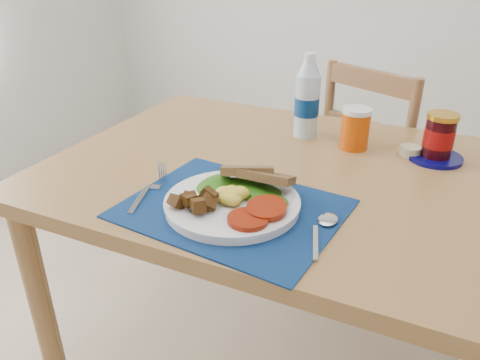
# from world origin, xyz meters

# --- Properties ---
(table) EXTENTS (1.40, 0.90, 0.75)m
(table) POSITION_xyz_m (0.00, 0.20, 0.67)
(table) COLOR brown
(table) RESTS_ON ground
(chair_far) EXTENTS (0.53, 0.52, 1.09)m
(chair_far) POSITION_xyz_m (0.05, 0.87, 0.56)
(chair_far) COLOR brown
(chair_far) RESTS_ON ground
(placemat) EXTENTS (0.49, 0.40, 0.00)m
(placemat) POSITION_xyz_m (-0.12, -0.06, 0.75)
(placemat) COLOR black
(placemat) RESTS_ON table
(breakfast_plate) EXTENTS (0.29, 0.29, 0.07)m
(breakfast_plate) POSITION_xyz_m (-0.13, -0.06, 0.77)
(breakfast_plate) COLOR silver
(breakfast_plate) RESTS_ON placemat
(fork) EXTENTS (0.05, 0.18, 0.00)m
(fork) POSITION_xyz_m (-0.33, -0.07, 0.76)
(fork) COLOR #B2B5BA
(fork) RESTS_ON placemat
(spoon) EXTENTS (0.05, 0.17, 0.01)m
(spoon) POSITION_xyz_m (0.08, -0.05, 0.76)
(spoon) COLOR #B2B5BA
(spoon) RESTS_ON placemat
(water_bottle) EXTENTS (0.07, 0.07, 0.25)m
(water_bottle) POSITION_xyz_m (-0.12, 0.44, 0.86)
(water_bottle) COLOR #ADBFCC
(water_bottle) RESTS_ON table
(juice_glass) EXTENTS (0.08, 0.08, 0.11)m
(juice_glass) POSITION_xyz_m (0.04, 0.41, 0.81)
(juice_glass) COLOR #C14105
(juice_glass) RESTS_ON table
(ramekin) EXTENTS (0.06, 0.06, 0.03)m
(ramekin) POSITION_xyz_m (0.19, 0.41, 0.76)
(ramekin) COLOR tan
(ramekin) RESTS_ON table
(jam_on_saucer) EXTENTS (0.14, 0.14, 0.13)m
(jam_on_saucer) POSITION_xyz_m (0.26, 0.42, 0.81)
(jam_on_saucer) COLOR #05044A
(jam_on_saucer) RESTS_ON table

